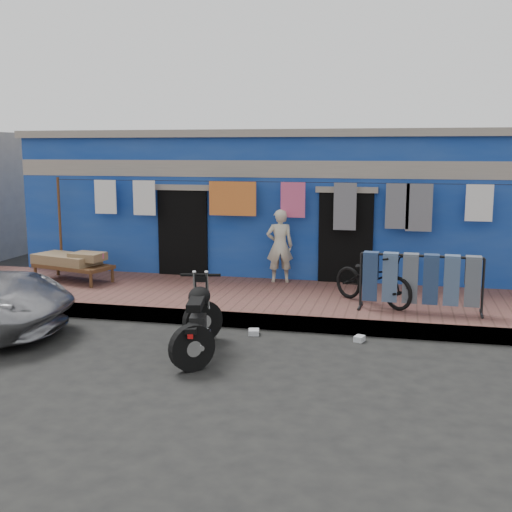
{
  "coord_description": "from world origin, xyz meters",
  "views": [
    {
      "loc": [
        2.46,
        -8.54,
        2.96
      ],
      "look_at": [
        0.0,
        2.0,
        1.15
      ],
      "focal_mm": 45.0,
      "sensor_mm": 36.0,
      "label": 1
    }
  ],
  "objects": [
    {
      "name": "ground",
      "position": [
        0.0,
        0.0,
        0.0
      ],
      "size": [
        80.0,
        80.0,
        0.0
      ],
      "primitive_type": "plane",
      "color": "black",
      "rests_on": "ground"
    },
    {
      "name": "sidewalk",
      "position": [
        0.0,
        3.0,
        0.12
      ],
      "size": [
        28.0,
        3.0,
        0.25
      ],
      "primitive_type": "cube",
      "color": "brown",
      "rests_on": "ground"
    },
    {
      "name": "curb",
      "position": [
        0.0,
        1.55,
        0.12
      ],
      "size": [
        28.0,
        0.1,
        0.25
      ],
      "primitive_type": "cube",
      "color": "gray",
      "rests_on": "ground"
    },
    {
      "name": "building",
      "position": [
        -0.0,
        6.99,
        1.69
      ],
      "size": [
        12.2,
        5.2,
        3.36
      ],
      "color": "navy",
      "rests_on": "ground"
    },
    {
      "name": "clothesline",
      "position": [
        0.21,
        4.25,
        1.8
      ],
      "size": [
        10.06,
        0.06,
        2.1
      ],
      "color": "brown",
      "rests_on": "sidewalk"
    },
    {
      "name": "seated_person",
      "position": [
        -0.01,
        4.2,
        1.0
      ],
      "size": [
        0.61,
        0.48,
        1.5
      ],
      "primitive_type": "imported",
      "rotation": [
        0.0,
        0.0,
        3.39
      ],
      "color": "beige",
      "rests_on": "sidewalk"
    },
    {
      "name": "bicycle",
      "position": [
        1.95,
        2.7,
        0.81
      ],
      "size": [
        1.72,
        1.54,
        1.11
      ],
      "primitive_type": "imported",
      "rotation": [
        0.0,
        0.0,
        0.9
      ],
      "color": "black",
      "rests_on": "sidewalk"
    },
    {
      "name": "motorcycle",
      "position": [
        -0.4,
        0.0,
        0.56
      ],
      "size": [
        1.29,
        1.96,
        1.11
      ],
      "primitive_type": null,
      "rotation": [
        0.0,
        0.0,
        0.21
      ],
      "color": "black",
      "rests_on": "ground"
    },
    {
      "name": "charpoy",
      "position": [
        -4.2,
        3.32,
        0.54
      ],
      "size": [
        2.18,
        1.75,
        0.59
      ],
      "primitive_type": null,
      "rotation": [
        0.0,
        0.0,
        -0.28
      ],
      "color": "brown",
      "rests_on": "sidewalk"
    },
    {
      "name": "jeans_rack",
      "position": [
        2.76,
        2.38,
        0.75
      ],
      "size": [
        2.14,
        0.6,
        1.01
      ],
      "primitive_type": null,
      "rotation": [
        0.0,
        0.0,
        -0.04
      ],
      "color": "black",
      "rests_on": "sidewalk"
    },
    {
      "name": "litter_a",
      "position": [
        -0.52,
        0.92,
        0.03
      ],
      "size": [
        0.2,
        0.19,
        0.07
      ],
      "primitive_type": "cube",
      "rotation": [
        0.0,
        0.0,
        0.61
      ],
      "color": "silver",
      "rests_on": "ground"
    },
    {
      "name": "litter_b",
      "position": [
        1.84,
        1.2,
        0.04
      ],
      "size": [
        0.18,
        0.21,
        0.09
      ],
      "primitive_type": "cube",
      "rotation": [
        0.0,
        0.0,
        1.28
      ],
      "color": "silver",
      "rests_on": "ground"
    },
    {
      "name": "litter_c",
      "position": [
        0.15,
        1.19,
        0.04
      ],
      "size": [
        0.21,
        0.24,
        0.08
      ],
      "primitive_type": "cube",
      "rotation": [
        0.0,
        0.0,
        1.8
      ],
      "color": "silver",
      "rests_on": "ground"
    }
  ]
}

